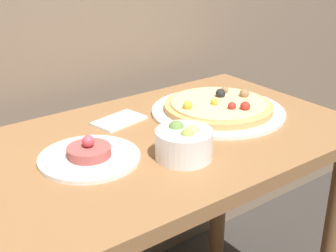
% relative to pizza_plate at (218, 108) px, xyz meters
% --- Properties ---
extents(dining_table, '(1.10, 0.61, 0.74)m').
position_rel_pizza_plate_xyz_m(dining_table, '(-0.27, -0.04, -0.15)').
color(dining_table, olive).
rests_on(dining_table, ground_plane).
extents(pizza_plate, '(0.37, 0.37, 0.06)m').
position_rel_pizza_plate_xyz_m(pizza_plate, '(0.00, 0.00, 0.00)').
color(pizza_plate, white).
rests_on(pizza_plate, dining_table).
extents(tartare_plate, '(0.23, 0.23, 0.06)m').
position_rel_pizza_plate_xyz_m(tartare_plate, '(-0.43, -0.04, -0.00)').
color(tartare_plate, white).
rests_on(tartare_plate, dining_table).
extents(small_bowl, '(0.13, 0.13, 0.08)m').
position_rel_pizza_plate_xyz_m(small_bowl, '(-0.25, -0.16, 0.02)').
color(small_bowl, white).
rests_on(small_bowl, dining_table).
extents(napkin, '(0.15, 0.11, 0.01)m').
position_rel_pizza_plate_xyz_m(napkin, '(-0.26, 0.11, -0.01)').
color(napkin, white).
rests_on(napkin, dining_table).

